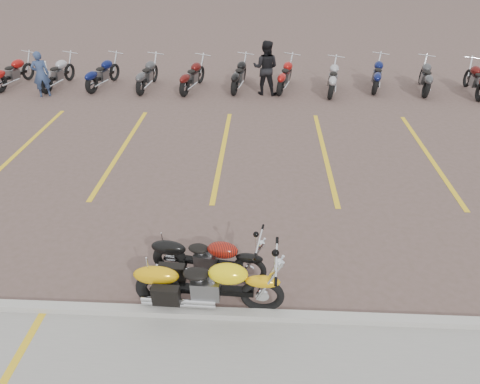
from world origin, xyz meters
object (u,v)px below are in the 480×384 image
at_px(flame_cruiser, 206,258).
at_px(person_b, 266,68).
at_px(person_a, 41,74).
at_px(yellow_cruiser, 206,285).
at_px(bollard, 46,76).

distance_m(flame_cruiser, person_b, 9.95).
bearing_deg(person_a, yellow_cruiser, 99.44).
bearing_deg(person_a, person_b, 159.93).
xyz_separation_m(person_a, person_b, (7.67, 0.64, 0.15)).
bearing_deg(yellow_cruiser, bollard, 125.05).
relative_size(flame_cruiser, bollard, 1.97).
bearing_deg(person_b, flame_cruiser, 95.98).
xyz_separation_m(person_b, bollard, (-7.85, 0.13, -0.42)).
bearing_deg(person_b, bollard, 10.49).
height_order(person_b, bollard, person_b).
bearing_deg(person_a, flame_cruiser, 101.17).
distance_m(person_a, bollard, 0.84).
xyz_separation_m(yellow_cruiser, bollard, (-6.98, 10.75, 0.03)).
bearing_deg(flame_cruiser, yellow_cruiser, -74.94).
bearing_deg(bollard, person_b, -0.95).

